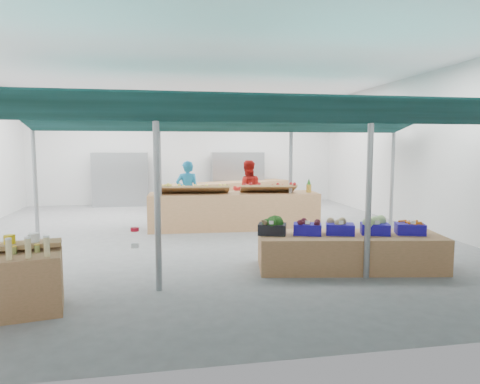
{
  "coord_description": "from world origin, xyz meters",
  "views": [
    {
      "loc": [
        -0.9,
        -10.65,
        2.25
      ],
      "look_at": [
        0.73,
        -1.6,
        1.27
      ],
      "focal_mm": 32.0,
      "sensor_mm": 36.0,
      "label": 1
    }
  ],
  "objects_px": {
    "veg_counter": "(349,251)",
    "vendor_right": "(248,191)",
    "crate_stack": "(419,257)",
    "fruit_counter": "(234,211)",
    "vendor_left": "(188,192)"
  },
  "relations": [
    {
      "from": "crate_stack",
      "to": "vendor_right",
      "type": "xyz_separation_m",
      "value": [
        -1.99,
        5.79,
        0.63
      ]
    },
    {
      "from": "veg_counter",
      "to": "crate_stack",
      "type": "distance_m",
      "value": 1.21
    },
    {
      "from": "fruit_counter",
      "to": "crate_stack",
      "type": "relative_size",
      "value": 8.05
    },
    {
      "from": "fruit_counter",
      "to": "crate_stack",
      "type": "bearing_deg",
      "value": -58.16
    },
    {
      "from": "veg_counter",
      "to": "fruit_counter",
      "type": "xyz_separation_m",
      "value": [
        -1.47,
        4.23,
        0.17
      ]
    },
    {
      "from": "crate_stack",
      "to": "vendor_left",
      "type": "bearing_deg",
      "value": 123.19
    },
    {
      "from": "vendor_left",
      "to": "veg_counter",
      "type": "bearing_deg",
      "value": 119.54
    },
    {
      "from": "fruit_counter",
      "to": "vendor_left",
      "type": "height_order",
      "value": "vendor_left"
    },
    {
      "from": "veg_counter",
      "to": "vendor_left",
      "type": "bearing_deg",
      "value": 126.14
    },
    {
      "from": "veg_counter",
      "to": "vendor_right",
      "type": "bearing_deg",
      "value": 108.79
    },
    {
      "from": "fruit_counter",
      "to": "vendor_right",
      "type": "distance_m",
      "value": 1.32
    },
    {
      "from": "crate_stack",
      "to": "veg_counter",
      "type": "bearing_deg",
      "value": 157.66
    },
    {
      "from": "veg_counter",
      "to": "vendor_right",
      "type": "xyz_separation_m",
      "value": [
        -0.87,
        5.33,
        0.6
      ]
    },
    {
      "from": "fruit_counter",
      "to": "veg_counter",
      "type": "bearing_deg",
      "value": -67.92
    },
    {
      "from": "veg_counter",
      "to": "crate_stack",
      "type": "xyz_separation_m",
      "value": [
        1.12,
        -0.46,
        -0.04
      ]
    }
  ]
}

